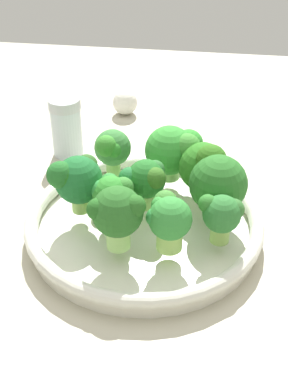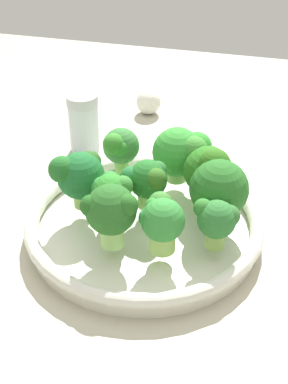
{
  "view_description": "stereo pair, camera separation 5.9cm",
  "coord_description": "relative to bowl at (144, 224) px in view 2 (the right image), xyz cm",
  "views": [
    {
      "loc": [
        -7.01,
        46.48,
        38.92
      ],
      "look_at": [
        0.01,
        -1.52,
        5.94
      ],
      "focal_mm": 49.45,
      "sensor_mm": 36.0,
      "label": 1
    },
    {
      "loc": [
        -12.75,
        45.29,
        38.92
      ],
      "look_at": [
        0.01,
        -1.52,
        5.94
      ],
      "focal_mm": 49.45,
      "sensor_mm": 36.0,
      "label": 2
    }
  ],
  "objects": [
    {
      "name": "broccoli_floret_2",
      "position": [
        0.23,
        -1.52,
        5.1
      ],
      "size": [
        5.41,
        4.49,
        5.95
      ],
      "color": "#94C967",
      "rests_on": "bowl"
    },
    {
      "name": "ground_plane",
      "position": [
        -0.01,
        1.52,
        -2.75
      ],
      "size": [
        130.0,
        130.0,
        2.5
      ],
      "primitive_type": "cube",
      "color": "#B3AF97"
    },
    {
      "name": "broccoli_floret_0",
      "position": [
        7.58,
        0.47,
        5.78
      ],
      "size": [
        5.9,
        5.75,
        6.9
      ],
      "color": "#92C45C",
      "rests_on": "bowl"
    },
    {
      "name": "broccoli_floret_5",
      "position": [
        -6.44,
        -5.36,
        5.05
      ],
      "size": [
        6.34,
        6.22,
        6.47
      ],
      "color": "#A1CF71",
      "rests_on": "bowl"
    },
    {
      "name": "pepper_shaker",
      "position": [
        13.65,
        -17.0,
        2.91
      ],
      "size": [
        4.51,
        4.51,
        8.69
      ],
      "color": "silver",
      "rests_on": "ground_plane"
    },
    {
      "name": "broccoli_floret_6",
      "position": [
        -7.89,
        -1.9,
        5.54
      ],
      "size": [
        6.54,
        7.62,
        7.21
      ],
      "color": "#92C566",
      "rests_on": "bowl"
    },
    {
      "name": "broccoli_floret_4",
      "position": [
        -3.25,
        5.3,
        5.08
      ],
      "size": [
        4.71,
        5.11,
        6.08
      ],
      "color": "#9FD163",
      "rests_on": "bowl"
    },
    {
      "name": "broccoli_floret_3",
      "position": [
        5.03,
        -7.25,
        5.47
      ],
      "size": [
        4.54,
        5.11,
        6.36
      ],
      "color": "#82C25A",
      "rests_on": "bowl"
    },
    {
      "name": "broccoli_floret_8",
      "position": [
        3.41,
        1.49,
        4.67
      ],
      "size": [
        4.73,
        4.56,
        5.45
      ],
      "color": "#80B956",
      "rests_on": "bowl"
    },
    {
      "name": "broccoli_floret_7",
      "position": [
        -8.66,
        3.47,
        4.83
      ],
      "size": [
        4.83,
        4.06,
        5.53
      ],
      "color": "#88B452",
      "rests_on": "bowl"
    },
    {
      "name": "garlic_bulb",
      "position": [
        7.77,
        -31.38,
        0.55
      ],
      "size": [
        4.09,
        4.09,
        4.09
      ],
      "primitive_type": "sphere",
      "color": "silver",
      "rests_on": "ground_plane"
    },
    {
      "name": "broccoli_floret_9",
      "position": [
        -2.55,
        -8.22,
        5.4
      ],
      "size": [
        7.09,
        6.12,
        6.95
      ],
      "color": "#92CC6E",
      "rests_on": "bowl"
    },
    {
      "name": "broccoli_floret_1",
      "position": [
        1.8,
        6.11,
        5.76
      ],
      "size": [
        6.31,
        5.33,
        7.15
      ],
      "color": "#A2DA74",
      "rests_on": "bowl"
    },
    {
      "name": "bowl",
      "position": [
        0.0,
        0.0,
        0.0
      ],
      "size": [
        27.39,
        27.39,
        2.94
      ],
      "color": "silver",
      "rests_on": "ground_plane"
    }
  ]
}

